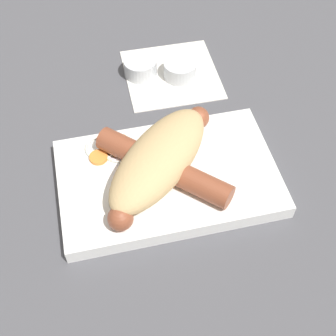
{
  "coord_description": "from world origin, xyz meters",
  "views": [
    {
      "loc": [
        0.08,
        0.34,
        0.48
      ],
      "look_at": [
        0.0,
        0.0,
        0.03
      ],
      "focal_mm": 50.0,
      "sensor_mm": 36.0,
      "label": 1
    }
  ],
  "objects_px": {
    "sausage": "(162,164)",
    "condiment_cup_far": "(140,68)",
    "food_tray": "(168,178)",
    "condiment_cup_near": "(180,71)",
    "bread_roll": "(159,159)"
  },
  "relations": [
    {
      "from": "sausage",
      "to": "condiment_cup_far",
      "type": "bearing_deg",
      "value": -93.07
    },
    {
      "from": "food_tray",
      "to": "condiment_cup_far",
      "type": "bearing_deg",
      "value": -91.4
    },
    {
      "from": "condiment_cup_near",
      "to": "condiment_cup_far",
      "type": "bearing_deg",
      "value": -18.12
    },
    {
      "from": "bread_roll",
      "to": "condiment_cup_near",
      "type": "bearing_deg",
      "value": -111.31
    },
    {
      "from": "sausage",
      "to": "condiment_cup_far",
      "type": "xyz_separation_m",
      "value": [
        -0.01,
        -0.21,
        -0.02
      ]
    },
    {
      "from": "food_tray",
      "to": "condiment_cup_near",
      "type": "bearing_deg",
      "value": -108.12
    },
    {
      "from": "food_tray",
      "to": "condiment_cup_far",
      "type": "distance_m",
      "value": 0.21
    },
    {
      "from": "food_tray",
      "to": "bread_roll",
      "type": "relative_size",
      "value": 1.49
    },
    {
      "from": "food_tray",
      "to": "sausage",
      "type": "distance_m",
      "value": 0.03
    },
    {
      "from": "condiment_cup_far",
      "to": "condiment_cup_near",
      "type": "bearing_deg",
      "value": 161.88
    },
    {
      "from": "sausage",
      "to": "condiment_cup_far",
      "type": "relative_size",
      "value": 3.19
    },
    {
      "from": "condiment_cup_far",
      "to": "sausage",
      "type": "bearing_deg",
      "value": 86.93
    },
    {
      "from": "condiment_cup_far",
      "to": "bread_roll",
      "type": "bearing_deg",
      "value": 85.8
    },
    {
      "from": "bread_roll",
      "to": "condiment_cup_near",
      "type": "relative_size",
      "value": 3.63
    },
    {
      "from": "condiment_cup_near",
      "to": "condiment_cup_far",
      "type": "relative_size",
      "value": 1.0
    }
  ]
}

